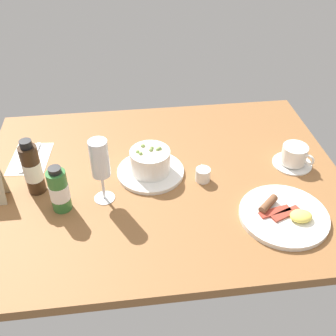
{
  "coord_description": "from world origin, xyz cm",
  "views": [
    {
      "loc": [
        10.32,
        94.4,
        78.25
      ],
      "look_at": [
        -1.27,
        1.77,
        4.6
      ],
      "focal_mm": 42.82,
      "sensor_mm": 36.0,
      "label": 1
    }
  ],
  "objects_px": {
    "cutlery_setting": "(30,159)",
    "sauce_bottle_brown": "(32,169)",
    "breakfast_plate": "(284,215)",
    "sauce_bottle_green": "(59,190)",
    "coffee_cup": "(294,156)",
    "porridge_bowl": "(150,163)",
    "creamer_jug": "(203,174)",
    "wine_glass": "(100,161)"
  },
  "relations": [
    {
      "from": "wine_glass",
      "to": "sauce_bottle_green",
      "type": "bearing_deg",
      "value": 12.36
    },
    {
      "from": "porridge_bowl",
      "to": "sauce_bottle_brown",
      "type": "height_order",
      "value": "sauce_bottle_brown"
    },
    {
      "from": "sauce_bottle_brown",
      "to": "sauce_bottle_green",
      "type": "xyz_separation_m",
      "value": [
        -0.08,
        0.09,
        -0.01
      ]
    },
    {
      "from": "sauce_bottle_brown",
      "to": "sauce_bottle_green",
      "type": "bearing_deg",
      "value": 132.85
    },
    {
      "from": "cutlery_setting",
      "to": "wine_glass",
      "type": "distance_m",
      "value": 0.35
    },
    {
      "from": "coffee_cup",
      "to": "breakfast_plate",
      "type": "xyz_separation_m",
      "value": [
        0.11,
        0.23,
        -0.02
      ]
    },
    {
      "from": "creamer_jug",
      "to": "sauce_bottle_brown",
      "type": "distance_m",
      "value": 0.49
    },
    {
      "from": "coffee_cup",
      "to": "sauce_bottle_brown",
      "type": "distance_m",
      "value": 0.79
    },
    {
      "from": "breakfast_plate",
      "to": "creamer_jug",
      "type": "bearing_deg",
      "value": -44.33
    },
    {
      "from": "porridge_bowl",
      "to": "cutlery_setting",
      "type": "bearing_deg",
      "value": -17.19
    },
    {
      "from": "wine_glass",
      "to": "sauce_bottle_green",
      "type": "relative_size",
      "value": 1.4
    },
    {
      "from": "sauce_bottle_green",
      "to": "wine_glass",
      "type": "bearing_deg",
      "value": -167.64
    },
    {
      "from": "porridge_bowl",
      "to": "breakfast_plate",
      "type": "xyz_separation_m",
      "value": [
        -0.34,
        0.24,
        -0.03
      ]
    },
    {
      "from": "coffee_cup",
      "to": "sauce_bottle_brown",
      "type": "height_order",
      "value": "sauce_bottle_brown"
    },
    {
      "from": "breakfast_plate",
      "to": "wine_glass",
      "type": "bearing_deg",
      "value": -15.98
    },
    {
      "from": "porridge_bowl",
      "to": "sauce_bottle_green",
      "type": "height_order",
      "value": "sauce_bottle_green"
    },
    {
      "from": "cutlery_setting",
      "to": "breakfast_plate",
      "type": "bearing_deg",
      "value": 153.97
    },
    {
      "from": "cutlery_setting",
      "to": "creamer_jug",
      "type": "height_order",
      "value": "creamer_jug"
    },
    {
      "from": "cutlery_setting",
      "to": "sauce_bottle_brown",
      "type": "xyz_separation_m",
      "value": [
        -0.05,
        0.16,
        0.08
      ]
    },
    {
      "from": "breakfast_plate",
      "to": "cutlery_setting",
      "type": "bearing_deg",
      "value": -26.03
    },
    {
      "from": "sauce_bottle_brown",
      "to": "breakfast_plate",
      "type": "height_order",
      "value": "sauce_bottle_brown"
    },
    {
      "from": "porridge_bowl",
      "to": "creamer_jug",
      "type": "bearing_deg",
      "value": 161.6
    },
    {
      "from": "wine_glass",
      "to": "sauce_bottle_green",
      "type": "xyz_separation_m",
      "value": [
        0.12,
        0.03,
        -0.07
      ]
    },
    {
      "from": "sauce_bottle_brown",
      "to": "porridge_bowl",
      "type": "bearing_deg",
      "value": -173.71
    },
    {
      "from": "wine_glass",
      "to": "sauce_bottle_green",
      "type": "distance_m",
      "value": 0.14
    },
    {
      "from": "coffee_cup",
      "to": "porridge_bowl",
      "type": "bearing_deg",
      "value": -1.24
    },
    {
      "from": "creamer_jug",
      "to": "wine_glass",
      "type": "relative_size",
      "value": 0.27
    },
    {
      "from": "porridge_bowl",
      "to": "wine_glass",
      "type": "relative_size",
      "value": 1.04
    },
    {
      "from": "porridge_bowl",
      "to": "breakfast_plate",
      "type": "bearing_deg",
      "value": 145.47
    },
    {
      "from": "porridge_bowl",
      "to": "cutlery_setting",
      "type": "height_order",
      "value": "porridge_bowl"
    },
    {
      "from": "porridge_bowl",
      "to": "creamer_jug",
      "type": "height_order",
      "value": "porridge_bowl"
    },
    {
      "from": "sauce_bottle_green",
      "to": "coffee_cup",
      "type": "bearing_deg",
      "value": -170.98
    },
    {
      "from": "cutlery_setting",
      "to": "creamer_jug",
      "type": "xyz_separation_m",
      "value": [
        -0.54,
        0.17,
        0.02
      ]
    },
    {
      "from": "wine_glass",
      "to": "sauce_bottle_brown",
      "type": "bearing_deg",
      "value": -17.1
    },
    {
      "from": "coffee_cup",
      "to": "breakfast_plate",
      "type": "height_order",
      "value": "coffee_cup"
    },
    {
      "from": "sauce_bottle_green",
      "to": "breakfast_plate",
      "type": "bearing_deg",
      "value": 169.32
    },
    {
      "from": "creamer_jug",
      "to": "porridge_bowl",
      "type": "bearing_deg",
      "value": -18.4
    },
    {
      "from": "wine_glass",
      "to": "creamer_jug",
      "type": "bearing_deg",
      "value": -171.13
    },
    {
      "from": "coffee_cup",
      "to": "sauce_bottle_green",
      "type": "xyz_separation_m",
      "value": [
        0.71,
        0.11,
        0.03
      ]
    },
    {
      "from": "sauce_bottle_brown",
      "to": "coffee_cup",
      "type": "bearing_deg",
      "value": -178.02
    },
    {
      "from": "cutlery_setting",
      "to": "sauce_bottle_green",
      "type": "distance_m",
      "value": 0.28
    },
    {
      "from": "coffee_cup",
      "to": "wine_glass",
      "type": "relative_size",
      "value": 0.63
    }
  ]
}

